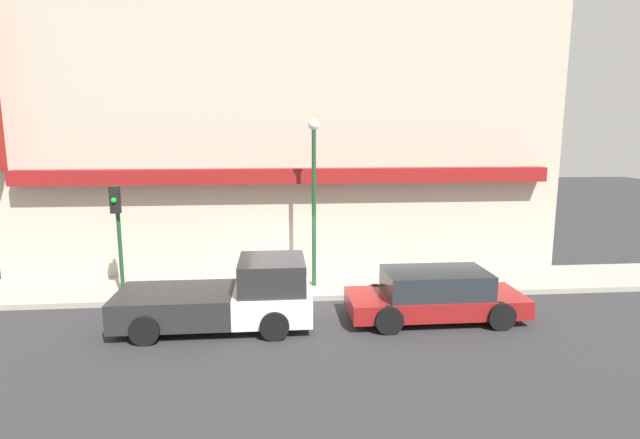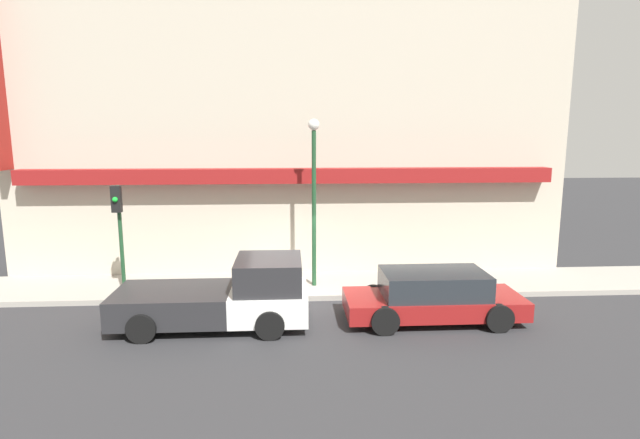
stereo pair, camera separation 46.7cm
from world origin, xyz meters
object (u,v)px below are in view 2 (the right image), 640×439
Objects in this scene: parked_car at (433,296)px; fire_hydrant at (251,283)px; pickup_truck at (226,296)px; traffic_light at (119,220)px; street_lamp at (314,183)px.

fire_hydrant is (-5.16, 2.32, -0.24)m from parked_car.
pickup_truck is 5.66m from parked_car.
traffic_light is (-3.92, -0.09, 2.06)m from fire_hydrant.
pickup_truck is at bearing -101.97° from fire_hydrant.
fire_hydrant is 4.43m from traffic_light.
traffic_light is at bearing -173.82° from street_lamp.
parked_car is 9.53m from traffic_light.
street_lamp is at bearing 136.13° from parked_car.
parked_car reaches higher than fire_hydrant.
fire_hydrant is at bearing 154.34° from parked_car.
traffic_light reaches higher than pickup_truck.
street_lamp reaches higher than pickup_truck.
pickup_truck is 4.70m from street_lamp.
parked_car is at bearing -24.23° from fire_hydrant.
traffic_light reaches higher than parked_car.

